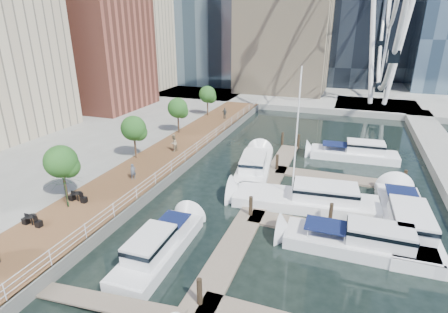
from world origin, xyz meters
name	(u,v)px	position (x,y,z in m)	size (l,w,h in m)	color
ground	(169,271)	(0.00, 0.00, 0.00)	(520.00, 520.00, 0.00)	black
boardwalk	(161,162)	(-9.00, 15.00, 0.50)	(6.00, 60.00, 1.00)	brown
seawall	(186,165)	(-6.00, 15.00, 0.50)	(0.25, 60.00, 1.00)	#595954
land_far	(322,71)	(0.00, 102.00, 0.50)	(200.00, 114.00, 1.00)	gray
pier	(376,107)	(14.00, 52.00, 0.50)	(14.00, 12.00, 1.00)	gray
railing	(185,156)	(-6.10, 15.00, 1.52)	(0.10, 60.00, 1.05)	white
floating_docks	(317,210)	(7.97, 9.98, 0.49)	(16.00, 34.00, 2.60)	#6D6051
midrise_condos	(48,31)	(-33.57, 26.82, 13.42)	(19.00, 67.00, 28.00)	#BCAD8E
street_trees	(133,128)	(-11.40, 14.00, 4.29)	(2.60, 42.60, 4.60)	#3F2B1C
cafe_tables	(11,237)	(-10.40, -2.00, 1.37)	(2.50, 13.70, 0.74)	black
yacht_foreground	(358,251)	(11.05, 6.18, 0.00)	(2.88, 10.73, 2.15)	silver
pedestrian_near	(133,172)	(-8.57, 9.26, 1.73)	(0.54, 0.35, 1.47)	#4C5565
pedestrian_mid	(173,143)	(-8.59, 17.24, 1.99)	(0.96, 0.75, 1.98)	#9C896B
pedestrian_far	(225,113)	(-8.22, 33.08, 1.83)	(0.97, 0.40, 1.65)	#384046
moored_yachts	(305,208)	(6.92, 11.04, 0.00)	(19.00, 35.22, 11.50)	white
cafe_seating	(17,225)	(-10.08, -1.65, 2.15)	(3.92, 13.64, 2.55)	#0E3621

